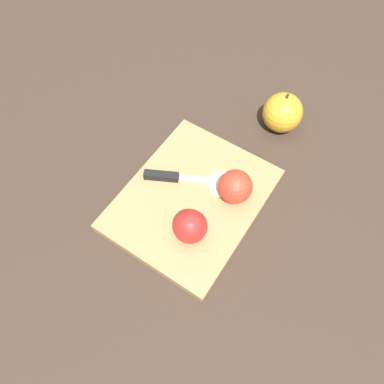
{
  "coord_description": "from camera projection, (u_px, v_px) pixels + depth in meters",
  "views": [
    {
      "loc": [
        -0.3,
        -0.21,
        0.67
      ],
      "look_at": [
        0.0,
        0.0,
        0.04
      ],
      "focal_mm": 35.0,
      "sensor_mm": 36.0,
      "label": 1
    }
  ],
  "objects": [
    {
      "name": "ground_plane",
      "position": [
        192.0,
        202.0,
        0.76
      ],
      "size": [
        4.0,
        4.0,
        0.0
      ],
      "primitive_type": "plane",
      "color": "#38281E"
    },
    {
      "name": "cutting_board",
      "position": [
        192.0,
        199.0,
        0.75
      ],
      "size": [
        0.33,
        0.27,
        0.02
      ],
      "color": "#A37A4C",
      "rests_on": "ground_plane"
    },
    {
      "name": "apple_half_left",
      "position": [
        190.0,
        226.0,
        0.68
      ],
      "size": [
        0.06,
        0.06,
        0.06
      ],
      "rotation": [
        0.0,
        0.0,
        5.78
      ],
      "color": "red",
      "rests_on": "cutting_board"
    },
    {
      "name": "apple_half_right",
      "position": [
        235.0,
        187.0,
        0.72
      ],
      "size": [
        0.07,
        0.07,
        0.07
      ],
      "rotation": [
        0.0,
        0.0,
        2.19
      ],
      "color": "red",
      "rests_on": "cutting_board"
    },
    {
      "name": "knife",
      "position": [
        170.0,
        175.0,
        0.76
      ],
      "size": [
        0.1,
        0.16,
        0.02
      ],
      "rotation": [
        0.0,
        0.0,
        -1.06
      ],
      "color": "silver",
      "rests_on": "cutting_board"
    },
    {
      "name": "apple_slice",
      "position": [
        222.0,
        184.0,
        0.76
      ],
      "size": [
        0.06,
        0.06,
        0.01
      ],
      "color": "#EFE5C6",
      "rests_on": "cutting_board"
    },
    {
      "name": "apple_whole",
      "position": [
        282.0,
        113.0,
        0.83
      ],
      "size": [
        0.09,
        0.09,
        0.1
      ],
      "color": "gold",
      "rests_on": "ground_plane"
    }
  ]
}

